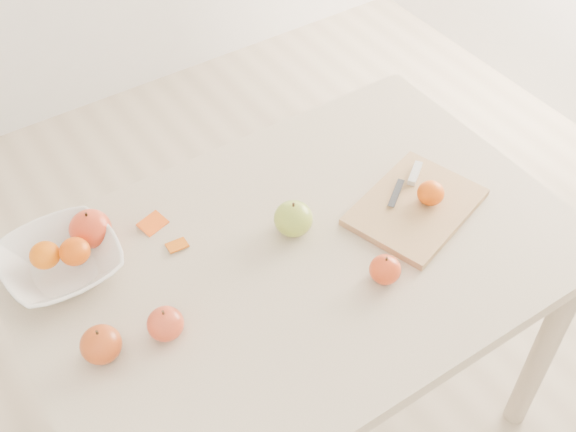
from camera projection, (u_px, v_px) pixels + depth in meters
ground at (297, 420)px, 2.11m from camera, size 3.50×3.50×0.00m
table at (300, 280)px, 1.64m from camera, size 1.20×0.80×0.75m
cutting_board at (416, 207)px, 1.65m from camera, size 0.35×0.30×0.02m
board_tangerine at (431, 193)px, 1.63m from camera, size 0.06×0.06×0.05m
fruit_bowl at (62, 262)px, 1.51m from camera, size 0.24×0.24×0.06m
bowl_tangerine_near at (45, 255)px, 1.48m from camera, size 0.06×0.06×0.06m
bowl_tangerine_far at (75, 251)px, 1.49m from camera, size 0.06×0.06×0.06m
orange_peel_a at (153, 225)px, 1.62m from camera, size 0.07×0.06×0.01m
orange_peel_b at (177, 246)px, 1.58m from camera, size 0.05×0.04×0.01m
paring_knife at (412, 177)px, 1.70m from camera, size 0.16×0.09×0.01m
apple_green at (293, 219)px, 1.58m from camera, size 0.09×0.09×0.08m
apple_red_b at (165, 324)px, 1.40m from camera, size 0.07×0.07×0.07m
apple_red_e at (385, 270)px, 1.49m from camera, size 0.07×0.07×0.06m
apple_red_a at (90, 229)px, 1.56m from camera, size 0.09×0.09×0.08m
apple_red_d at (101, 344)px, 1.36m from camera, size 0.08×0.08×0.07m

